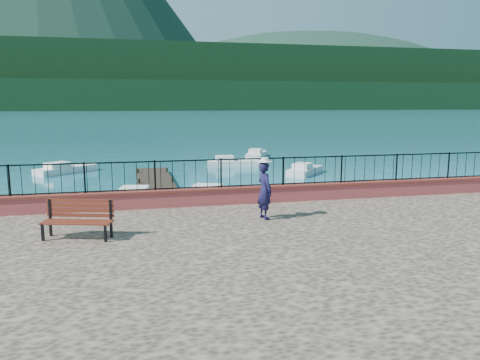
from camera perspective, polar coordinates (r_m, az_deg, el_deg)
name	(u,v)px	position (r m, az deg, el deg)	size (l,w,h in m)	color
ground	(258,275)	(12.93, 2.22, -11.54)	(2000.00, 2000.00, 0.00)	#19596B
parapet	(230,195)	(15.98, -1.25, -1.89)	(28.00, 0.46, 0.58)	#AE473F
railing	(230,173)	(15.85, -1.26, 0.82)	(27.00, 0.05, 0.95)	black
dock	(158,192)	(24.09, -9.99, -1.44)	(2.00, 16.00, 0.30)	#2D231C
far_forest	(135,96)	(311.69, -12.71, 9.97)	(900.00, 60.00, 18.00)	black
foothills	(133,80)	(372.06, -12.88, 11.84)	(900.00, 120.00, 44.00)	black
companion_hill	(308,106)	(613.69, 8.32, 8.86)	(448.00, 384.00, 180.00)	#142D23
park_bench	(78,227)	(12.62, -19.15, -5.46)	(1.85, 1.05, 0.98)	black
person	(265,190)	(13.84, 3.02, -1.29)	(0.62, 0.41, 1.71)	#131134
hat	(265,160)	(13.70, 3.05, 2.48)	(0.44, 0.44, 0.12)	white
boat_0	(146,195)	(22.17, -11.36, -1.76)	(3.53, 1.30, 0.80)	white
boat_1	(219,193)	(22.15, -2.60, -1.59)	(3.71, 1.30, 0.80)	silver
boat_2	(305,168)	(30.90, 7.95, 1.46)	(3.48, 1.30, 0.80)	silver
boat_3	(66,167)	(33.19, -20.46, 1.50)	(4.11, 1.30, 0.80)	silver
boat_4	(232,161)	(34.47, -0.98, 2.36)	(3.65, 1.30, 0.80)	silver
boat_5	(256,153)	(40.17, 2.02, 3.36)	(3.86, 1.30, 0.80)	silver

